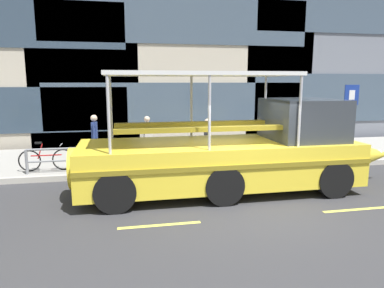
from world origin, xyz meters
name	(u,v)px	position (x,y,z in m)	size (l,w,h in m)	color
ground_plane	(249,203)	(0.00, 0.00, 0.00)	(120.00, 120.00, 0.00)	#333335
sidewalk	(201,155)	(0.00, 5.60, 0.09)	(32.00, 4.80, 0.18)	#99968E
curb_edge	(217,170)	(0.00, 3.11, 0.09)	(32.00, 0.18, 0.18)	#B2ADA3
lane_centreline	(264,217)	(0.00, -0.98, 0.00)	(25.80, 0.12, 0.01)	#DBD64C
curb_guardrail	(201,151)	(-0.47, 3.45, 0.72)	(11.35, 0.09, 0.81)	gray
parking_sign	(350,108)	(5.49, 3.91, 2.06)	(0.60, 0.12, 2.77)	#4C4F54
leaned_bicycle	(46,159)	(-5.58, 3.82, 0.56)	(1.74, 0.46, 0.96)	black
duck_tour_boat	(239,152)	(0.08, 1.13, 1.09)	(9.52, 2.58, 3.31)	yellow
pedestrian_near_bow	(299,133)	(3.57, 4.17, 1.10)	(0.43, 0.23, 1.53)	black
pedestrian_mid_left	(207,134)	(0.04, 4.66, 1.09)	(0.21, 0.44, 1.51)	#1E2338
pedestrian_mid_right	(147,133)	(-2.19, 5.03, 1.16)	(0.43, 0.28, 1.62)	#47423D
pedestrian_near_stern	(95,134)	(-4.10, 4.90, 1.21)	(0.23, 0.49, 1.71)	black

